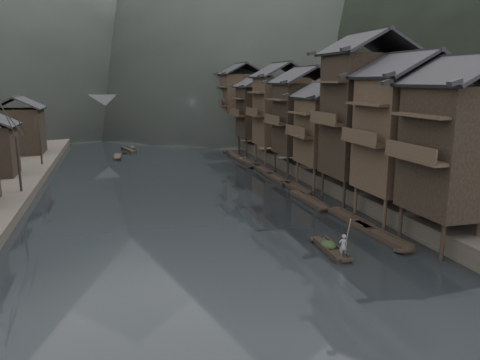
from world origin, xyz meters
name	(u,v)px	position (x,y,z in m)	size (l,w,h in m)	color
water	(205,231)	(0.00, 0.00, 0.00)	(300.00, 300.00, 0.00)	black
right_bank	(354,143)	(35.00, 40.00, 0.90)	(40.00, 200.00, 1.80)	#2D2823
stilt_houses	(311,104)	(17.28, 19.17, 9.01)	(9.00, 67.60, 16.78)	black
moored_sampans	(282,182)	(12.25, 15.28, 0.20)	(2.61, 50.20, 0.47)	black
midriver_boats	(132,145)	(-3.48, 53.32, 0.20)	(8.14, 32.83, 0.45)	black
stone_bridge	(144,112)	(0.00, 72.00, 5.11)	(40.00, 6.00, 9.00)	#4C4C4F
hero_sampan	(330,249)	(7.68, -6.97, 0.20)	(1.27, 4.90, 0.43)	black
cargo_heap	(329,241)	(7.66, -6.75, 0.76)	(1.07, 1.40, 0.64)	black
boatman	(343,243)	(7.77, -8.67, 1.26)	(0.60, 0.39, 1.65)	#5F6062
bamboo_pole	(348,202)	(7.97, -8.67, 4.04)	(0.06, 0.06, 4.60)	#8C7A51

